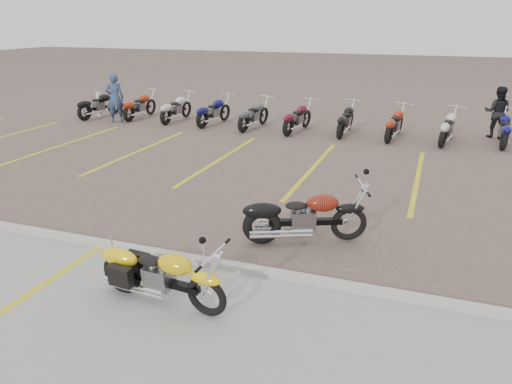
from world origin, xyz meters
TOP-DOWN VIEW (x-y plane):
  - ground at (0.00, 0.00)m, footprint 100.00×100.00m
  - concrete_apron at (0.00, -4.50)m, footprint 60.00×5.00m
  - curb at (0.00, -2.00)m, footprint 60.00×0.18m
  - parking_stripes at (0.00, 4.00)m, footprint 38.00×5.50m
  - yellow_cruiser at (-0.39, -3.23)m, footprint 2.05×0.39m
  - flame_cruiser at (0.94, -0.59)m, footprint 2.10×1.04m
  - person_a at (-8.69, 7.60)m, footprint 0.80×0.75m
  - person_b at (4.86, 9.75)m, footprint 0.92×0.76m
  - bollard at (-9.96, 8.29)m, footprint 0.18×0.18m
  - bg_bike_row at (0.84, 8.43)m, footprint 22.27×2.05m

SIDE VIEW (x-z plane):
  - ground at x=0.00m, z-range 0.00..0.00m
  - parking_stripes at x=0.00m, z-range 0.00..0.01m
  - concrete_apron at x=0.00m, z-range 0.00..0.01m
  - curb at x=0.00m, z-range 0.00..0.12m
  - yellow_cruiser at x=-0.39m, z-range 0.00..0.84m
  - flame_cruiser at x=0.94m, z-range 0.00..0.92m
  - bollard at x=-9.96m, z-range 0.00..1.00m
  - bg_bike_row at x=0.84m, z-range 0.00..1.10m
  - person_b at x=4.86m, z-range 0.00..1.70m
  - person_a at x=-8.69m, z-range 0.00..1.84m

